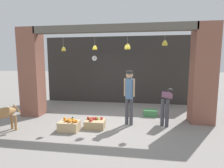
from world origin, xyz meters
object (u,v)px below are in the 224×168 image
(fruit_crate_oranges, at_px, (69,126))
(fruit_crate_apples, at_px, (95,123))
(water_bottle, at_px, (73,121))
(shopkeeper, at_px, (129,93))
(produce_box_green, at_px, (150,113))
(worker_stooping, at_px, (167,101))
(dog, at_px, (1,114))
(wall_clock, at_px, (94,58))

(fruit_crate_oranges, relative_size, fruit_crate_apples, 0.98)
(water_bottle, bearing_deg, shopkeeper, 8.93)
(fruit_crate_apples, distance_m, produce_box_green, 2.23)
(fruit_crate_oranges, bearing_deg, produce_box_green, 36.04)
(water_bottle, bearing_deg, worker_stooping, 9.81)
(worker_stooping, xyz_separation_m, fruit_crate_apples, (-2.16, -0.65, -0.60))
(worker_stooping, height_order, fruit_crate_apples, worker_stooping)
(fruit_crate_apples, bearing_deg, produce_box_green, 39.60)
(dog, distance_m, wall_clock, 4.69)
(wall_clock, bearing_deg, dog, -111.19)
(fruit_crate_oranges, distance_m, fruit_crate_apples, 0.75)
(dog, relative_size, water_bottle, 3.96)
(wall_clock, bearing_deg, worker_stooping, -42.15)
(water_bottle, distance_m, wall_clock, 3.78)
(fruit_crate_apples, relative_size, water_bottle, 2.27)
(fruit_crate_oranges, bearing_deg, dog, -165.38)
(produce_box_green, distance_m, water_bottle, 2.78)
(dog, distance_m, water_bottle, 1.94)
(fruit_crate_oranges, relative_size, wall_clock, 2.20)
(fruit_crate_apples, xyz_separation_m, water_bottle, (-0.75, 0.14, -0.01))
(shopkeeper, relative_size, fruit_crate_apples, 2.91)
(shopkeeper, height_order, worker_stooping, shopkeeper)
(dog, height_order, water_bottle, dog)
(fruit_crate_apples, height_order, wall_clock, wall_clock)
(fruit_crate_oranges, distance_m, water_bottle, 0.47)
(worker_stooping, relative_size, produce_box_green, 2.30)
(fruit_crate_oranges, height_order, water_bottle, fruit_crate_oranges)
(dog, height_order, shopkeeper, shopkeeper)
(fruit_crate_apples, distance_m, water_bottle, 0.76)
(shopkeeper, height_order, fruit_crate_apples, shopkeeper)
(shopkeeper, bearing_deg, worker_stooping, -156.97)
(worker_stooping, xyz_separation_m, fruit_crate_oranges, (-2.84, -0.97, -0.58))
(shopkeeper, xyz_separation_m, produce_box_green, (0.72, 1.00, -0.89))
(dog, xyz_separation_m, fruit_crate_apples, (2.41, 0.77, -0.41))
(fruit_crate_apples, xyz_separation_m, produce_box_green, (1.72, 1.42, -0.02))
(dog, bearing_deg, water_bottle, 138.67)
(shopkeeper, bearing_deg, wall_clock, -46.30)
(produce_box_green, bearing_deg, fruit_crate_apples, -140.40)
(dog, bearing_deg, wall_clock, 178.62)
(shopkeeper, bearing_deg, fruit_crate_apples, 34.62)
(dog, bearing_deg, worker_stooping, 127.05)
(fruit_crate_apples, bearing_deg, fruit_crate_oranges, -154.61)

